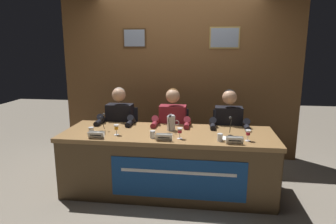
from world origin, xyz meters
The scene contains 23 objects.
ground_plane centered at (0.00, 0.00, 0.00)m, with size 12.00×12.00×0.00m, color gray.
wall_back_panelled centered at (0.00, 1.31, 1.30)m, with size 3.75×0.14×2.60m.
conference_table centered at (0.00, -0.11, 0.50)m, with size 2.55×0.88×0.75m.
chair_left centered at (-0.75, 0.62, 0.43)m, with size 0.44×0.44×0.89m.
panelist_left centered at (-0.75, 0.43, 0.70)m, with size 0.51×0.48×1.22m.
nameplate_left centered at (-0.77, -0.35, 0.79)m, with size 0.18×0.06×0.08m.
juice_glass_left centered at (-0.58, -0.20, 0.83)m, with size 0.06×0.06×0.12m.
water_cup_left centered at (-0.89, -0.20, 0.79)m, with size 0.06×0.06×0.08m.
microphone_left centered at (-0.79, -0.10, 0.82)m, with size 0.06×0.17×0.22m.
chair_center centered at (0.00, 0.62, 0.43)m, with size 0.44×0.44×0.89m.
panelist_center centered at (0.00, 0.43, 0.70)m, with size 0.51×0.48×1.22m.
nameplate_center centered at (0.00, -0.34, 0.79)m, with size 0.18×0.06×0.08m.
juice_glass_center centered at (0.17, -0.24, 0.83)m, with size 0.06×0.06×0.12m.
water_cup_center centered at (-0.14, -0.26, 0.79)m, with size 0.06×0.06×0.08m.
microphone_center centered at (0.02, -0.09, 0.82)m, with size 0.06×0.17×0.22m.
chair_right centered at (0.75, 0.62, 0.43)m, with size 0.44×0.44×0.89m.
panelist_right centered at (0.75, 0.43, 0.70)m, with size 0.51×0.48×1.22m.
nameplate_right centered at (0.76, -0.35, 0.79)m, with size 0.18×0.06×0.08m.
juice_glass_right centered at (0.91, -0.22, 0.83)m, with size 0.06×0.06×0.12m.
water_cup_right centered at (0.61, -0.27, 0.79)m, with size 0.06×0.06×0.08m.
microphone_right centered at (0.73, -0.07, 0.82)m, with size 0.06×0.17×0.22m.
water_pitcher_central centered at (0.03, 0.08, 0.84)m, with size 0.15×0.10×0.21m.
document_stack_right centered at (0.70, -0.19, 0.75)m, with size 0.23×0.18×0.01m.
Camera 1 is at (0.45, -3.41, 1.75)m, focal length 31.58 mm.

